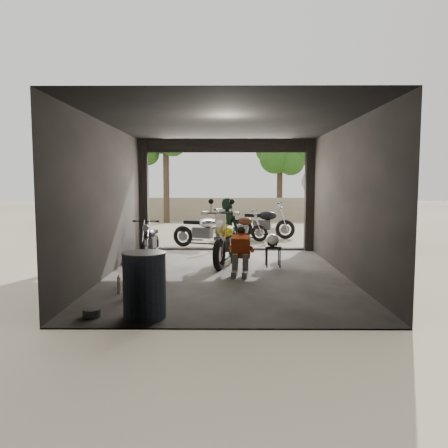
{
  "coord_description": "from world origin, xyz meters",
  "views": [
    {
      "loc": [
        0.02,
        -9.18,
        1.96
      ],
      "look_at": [
        -0.05,
        0.6,
        1.04
      ],
      "focal_mm": 35.0,
      "sensor_mm": 36.0,
      "label": 1
    }
  ],
  "objects_px": {
    "outside_bike_a": "(204,228)",
    "stool": "(273,249)",
    "left_bike": "(150,238)",
    "outside_bike_c": "(264,220)",
    "rider": "(227,231)",
    "mechanic": "(240,253)",
    "outside_bike_b": "(241,225)",
    "sign_post": "(314,194)",
    "helmet": "(272,240)",
    "main_bike": "(227,237)",
    "oil_drum": "(145,286)"
  },
  "relations": [
    {
      "from": "outside_bike_b",
      "to": "mechanic",
      "type": "xyz_separation_m",
      "value": [
        -0.2,
        -5.75,
        -0.04
      ]
    },
    {
      "from": "left_bike",
      "to": "helmet",
      "type": "bearing_deg",
      "value": -19.94
    },
    {
      "from": "main_bike",
      "to": "left_bike",
      "type": "relative_size",
      "value": 1.31
    },
    {
      "from": "main_bike",
      "to": "oil_drum",
      "type": "xyz_separation_m",
      "value": [
        -1.19,
        -4.2,
        -0.19
      ]
    },
    {
      "from": "helmet",
      "to": "sign_post",
      "type": "distance_m",
      "value": 3.88
    },
    {
      "from": "outside_bike_b",
      "to": "mechanic",
      "type": "distance_m",
      "value": 5.75
    },
    {
      "from": "rider",
      "to": "stool",
      "type": "distance_m",
      "value": 1.24
    },
    {
      "from": "outside_bike_a",
      "to": "rider",
      "type": "height_order",
      "value": "rider"
    },
    {
      "from": "sign_post",
      "to": "left_bike",
      "type": "bearing_deg",
      "value": -144.32
    },
    {
      "from": "outside_bike_a",
      "to": "stool",
      "type": "xyz_separation_m",
      "value": [
        1.77,
        -3.03,
        -0.19
      ]
    },
    {
      "from": "mechanic",
      "to": "left_bike",
      "type": "bearing_deg",
      "value": 141.97
    },
    {
      "from": "mechanic",
      "to": "oil_drum",
      "type": "relative_size",
      "value": 1.05
    },
    {
      "from": "left_bike",
      "to": "mechanic",
      "type": "height_order",
      "value": "left_bike"
    },
    {
      "from": "mechanic",
      "to": "helmet",
      "type": "relative_size",
      "value": 3.12
    },
    {
      "from": "outside_bike_a",
      "to": "left_bike",
      "type": "bearing_deg",
      "value": 164.69
    },
    {
      "from": "main_bike",
      "to": "outside_bike_c",
      "type": "relative_size",
      "value": 1.04
    },
    {
      "from": "rider",
      "to": "mechanic",
      "type": "xyz_separation_m",
      "value": [
        0.28,
        -1.54,
        -0.3
      ]
    },
    {
      "from": "outside_bike_b",
      "to": "outside_bike_c",
      "type": "distance_m",
      "value": 1.07
    },
    {
      "from": "mechanic",
      "to": "helmet",
      "type": "height_order",
      "value": "mechanic"
    },
    {
      "from": "rider",
      "to": "helmet",
      "type": "xyz_separation_m",
      "value": [
        1.05,
        -0.52,
        -0.16
      ]
    },
    {
      "from": "rider",
      "to": "mechanic",
      "type": "height_order",
      "value": "rider"
    },
    {
      "from": "outside_bike_a",
      "to": "helmet",
      "type": "relative_size",
      "value": 5.64
    },
    {
      "from": "left_bike",
      "to": "rider",
      "type": "bearing_deg",
      "value": -17.99
    },
    {
      "from": "outside_bike_a",
      "to": "outside_bike_b",
      "type": "bearing_deg",
      "value": -13.79
    },
    {
      "from": "sign_post",
      "to": "stool",
      "type": "bearing_deg",
      "value": -103.92
    },
    {
      "from": "main_bike",
      "to": "rider",
      "type": "distance_m",
      "value": 0.24
    },
    {
      "from": "helmet",
      "to": "sign_post",
      "type": "relative_size",
      "value": 0.13
    },
    {
      "from": "outside_bike_b",
      "to": "mechanic",
      "type": "height_order",
      "value": "outside_bike_b"
    },
    {
      "from": "main_bike",
      "to": "oil_drum",
      "type": "bearing_deg",
      "value": -92.31
    },
    {
      "from": "outside_bike_c",
      "to": "main_bike",
      "type": "bearing_deg",
      "value": 179.99
    },
    {
      "from": "left_bike",
      "to": "outside_bike_c",
      "type": "relative_size",
      "value": 0.8
    },
    {
      "from": "left_bike",
      "to": "outside_bike_b",
      "type": "xyz_separation_m",
      "value": [
        2.5,
        3.44,
        0.02
      ]
    },
    {
      "from": "helmet",
      "to": "oil_drum",
      "type": "xyz_separation_m",
      "value": [
        -2.24,
        -3.88,
        -0.17
      ]
    },
    {
      "from": "mechanic",
      "to": "stool",
      "type": "bearing_deg",
      "value": 59.9
    },
    {
      "from": "outside_bike_c",
      "to": "left_bike",
      "type": "bearing_deg",
      "value": 155.48
    },
    {
      "from": "sign_post",
      "to": "outside_bike_c",
      "type": "bearing_deg",
      "value": 135.83
    },
    {
      "from": "left_bike",
      "to": "sign_post",
      "type": "xyz_separation_m",
      "value": [
        4.7,
        2.09,
        1.11
      ]
    },
    {
      "from": "outside_bike_c",
      "to": "helmet",
      "type": "bearing_deg",
      "value": -168.28
    },
    {
      "from": "rider",
      "to": "sign_post",
      "type": "xyz_separation_m",
      "value": [
        2.68,
        2.86,
        0.83
      ]
    },
    {
      "from": "left_bike",
      "to": "stool",
      "type": "height_order",
      "value": "left_bike"
    },
    {
      "from": "helmet",
      "to": "sign_post",
      "type": "bearing_deg",
      "value": 71.75
    },
    {
      "from": "outside_bike_a",
      "to": "mechanic",
      "type": "distance_m",
      "value": 4.2
    },
    {
      "from": "outside_bike_a",
      "to": "outside_bike_b",
      "type": "xyz_separation_m",
      "value": [
        1.18,
        1.67,
        -0.07
      ]
    },
    {
      "from": "outside_bike_a",
      "to": "outside_bike_c",
      "type": "relative_size",
      "value": 0.95
    },
    {
      "from": "oil_drum",
      "to": "outside_bike_a",
      "type": "bearing_deg",
      "value": 85.92
    },
    {
      "from": "outside_bike_b",
      "to": "stool",
      "type": "distance_m",
      "value": 4.74
    },
    {
      "from": "rider",
      "to": "outside_bike_a",
      "type": "bearing_deg",
      "value": -56.03
    },
    {
      "from": "main_bike",
      "to": "outside_bike_a",
      "type": "xyz_separation_m",
      "value": [
        -0.7,
        2.74,
        -0.05
      ]
    },
    {
      "from": "left_bike",
      "to": "stool",
      "type": "relative_size",
      "value": 3.04
    },
    {
      "from": "outside_bike_a",
      "to": "stool",
      "type": "bearing_deg",
      "value": -128.33
    }
  ]
}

